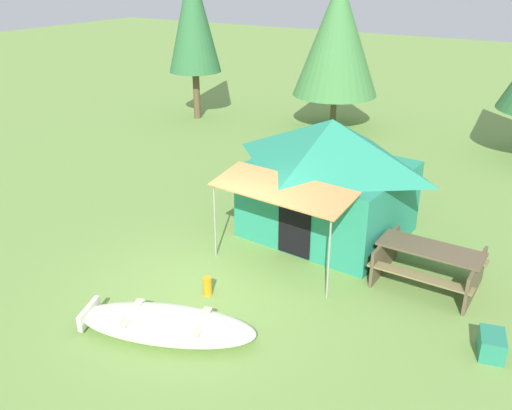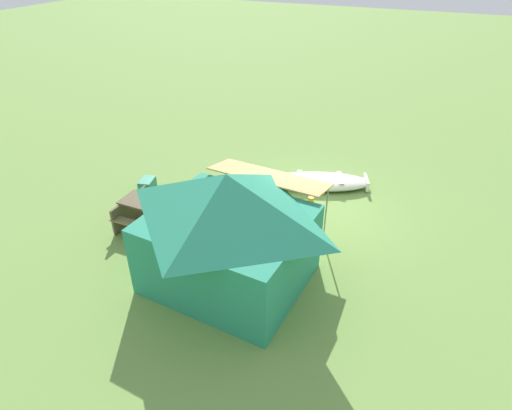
# 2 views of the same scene
# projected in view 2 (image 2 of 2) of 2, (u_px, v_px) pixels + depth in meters

# --- Properties ---
(ground_plane) EXTENTS (80.00, 80.00, 0.00)m
(ground_plane) POSITION_uv_depth(u_px,v_px,m) (312.00, 211.00, 11.93)
(ground_plane) COLOR #719747
(beached_rowboat) EXTENTS (3.17, 2.01, 0.37)m
(beached_rowboat) POSITION_uv_depth(u_px,v_px,m) (320.00, 181.00, 12.96)
(beached_rowboat) COLOR silver
(beached_rowboat) RESTS_ON ground_plane
(canvas_cabin_tent) EXTENTS (3.62, 4.09, 2.62)m
(canvas_cabin_tent) POSITION_uv_depth(u_px,v_px,m) (228.00, 228.00, 8.86)
(canvas_cabin_tent) COLOR #288C6B
(canvas_cabin_tent) RESTS_ON ground_plane
(picnic_table) EXTENTS (1.91, 1.44, 0.77)m
(picnic_table) POSITION_uv_depth(u_px,v_px,m) (157.00, 213.00, 10.94)
(picnic_table) COLOR brown
(picnic_table) RESTS_ON ground_plane
(cooler_box) EXTENTS (0.50, 0.63, 0.37)m
(cooler_box) POSITION_uv_depth(u_px,v_px,m) (147.00, 185.00, 12.78)
(cooler_box) COLOR #267F61
(cooler_box) RESTS_ON ground_plane
(fuel_can) EXTENTS (0.19, 0.19, 0.37)m
(fuel_can) POSITION_uv_depth(u_px,v_px,m) (311.00, 203.00, 11.93)
(fuel_can) COLOR orange
(fuel_can) RESTS_ON ground_plane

